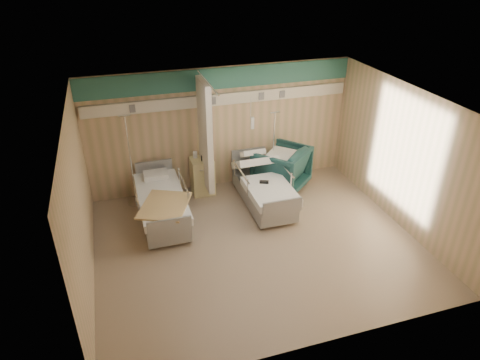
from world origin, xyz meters
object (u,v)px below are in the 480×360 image
Objects in this scene: bed_right at (263,192)px; visitor_armchair at (281,168)px; bedside_cabinet at (202,176)px; iv_stand_right at (272,171)px; bed_left at (162,208)px; iv_stand_left at (134,186)px.

visitor_armchair is (0.65, 0.60, 0.19)m from bed_right.
iv_stand_right is (1.65, -0.14, -0.05)m from bedside_cabinet.
iv_stand_left reaches higher than bed_left.
bed_right is 2.54× the size of bedside_cabinet.
bedside_cabinet is at bearing 141.95° from bed_right.
iv_stand_right is (-0.15, 0.16, -0.13)m from visitor_armchair.
bed_left is at bearing -61.40° from iv_stand_left.
bed_left is 1.05× the size of iv_stand_left.
iv_stand_left reaches higher than visitor_armchair.
bed_right is 0.91m from visitor_armchair.
visitor_armchair reaches higher than bed_right.
visitor_armchair is (2.85, 0.60, 0.19)m from bed_left.
bed_left is 1.94× the size of visitor_armchair.
iv_stand_right is 0.89× the size of iv_stand_left.
bedside_cabinet is 1.66m from iv_stand_right.
bed_left is at bearing -28.96° from visitor_armchair.
bed_left is 1.39m from bedside_cabinet.
bed_right is at bearing -123.37° from iv_stand_right.
iv_stand_right is (0.50, 0.76, 0.06)m from bed_right.
iv_stand_right is at bearing 15.71° from bed_left.
iv_stand_left is at bearing 161.82° from bed_right.
visitor_armchair is at bearing 11.89° from bed_left.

